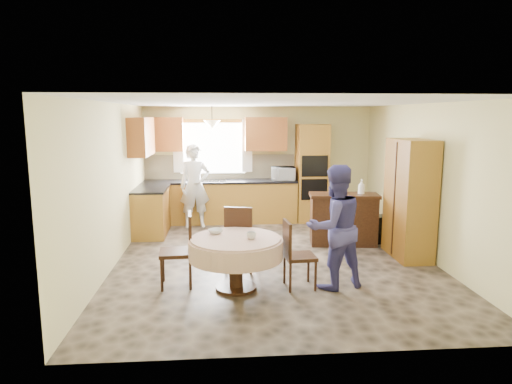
{
  "coord_description": "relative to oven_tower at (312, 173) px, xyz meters",
  "views": [
    {
      "loc": [
        -0.84,
        -7.08,
        2.31
      ],
      "look_at": [
        -0.26,
        0.3,
        1.06
      ],
      "focal_mm": 32.0,
      "sensor_mm": 36.0,
      "label": 1
    }
  ],
  "objects": [
    {
      "name": "chair_back",
      "position": [
        -1.71,
        -3.21,
        -0.51
      ],
      "size": [
        0.53,
        0.53,
        1.0
      ],
      "rotation": [
        0.0,
        0.0,
        2.89
      ],
      "color": "#3C1E10",
      "rests_on": "floor"
    },
    {
      "name": "curtain_right",
      "position": [
        -1.4,
        0.24,
        0.59
      ],
      "size": [
        0.22,
        0.02,
        1.15
      ],
      "primitive_type": "cube",
      "color": "white",
      "rests_on": "wall_back"
    },
    {
      "name": "oven_lower",
      "position": [
        0.0,
        -0.31,
        -0.31
      ],
      "size": [
        0.56,
        0.01,
        0.45
      ],
      "primitive_type": "cube",
      "color": "black",
      "rests_on": "oven_tower"
    },
    {
      "name": "wall_front",
      "position": [
        -1.15,
        -5.69,
        0.19
      ],
      "size": [
        5.0,
        0.02,
        2.5
      ],
      "primitive_type": "cube",
      "color": "#D2C986",
      "rests_on": "floor"
    },
    {
      "name": "counter_back",
      "position": [
        -2.0,
        0.01,
        -0.16
      ],
      "size": [
        3.3,
        0.64,
        0.04
      ],
      "primitive_type": "cube",
      "color": "black",
      "rests_on": "base_cab_back"
    },
    {
      "name": "dining_table",
      "position": [
        -1.8,
        -3.92,
        -0.51
      ],
      "size": [
        1.25,
        1.25,
        0.71
      ],
      "color": "#3C1E10",
      "rests_on": "floor"
    },
    {
      "name": "bowl_table",
      "position": [
        -2.07,
        -3.69,
        -0.32
      ],
      "size": [
        0.23,
        0.23,
        0.06
      ],
      "primitive_type": "imported",
      "rotation": [
        0.0,
        0.0,
        0.18
      ],
      "color": "#B2B2B2",
      "rests_on": "dining_table"
    },
    {
      "name": "oven_upper",
      "position": [
        0.0,
        -0.31,
        0.19
      ],
      "size": [
        0.56,
        0.01,
        0.45
      ],
      "primitive_type": "cube",
      "color": "black",
      "rests_on": "oven_tower"
    },
    {
      "name": "space_heater",
      "position": [
        0.96,
        -1.82,
        -0.81
      ],
      "size": [
        0.43,
        0.36,
        0.5
      ],
      "primitive_type": "cube",
      "rotation": [
        0.0,
        0.0,
        0.35
      ],
      "color": "black",
      "rests_on": "floor"
    },
    {
      "name": "base_cab_back",
      "position": [
        -2.0,
        0.01,
        -0.62
      ],
      "size": [
        3.3,
        0.6,
        0.88
      ],
      "primitive_type": "cube",
      "color": "gold",
      "rests_on": "floor"
    },
    {
      "name": "bottle_sideboard",
      "position": [
        0.51,
        -1.91,
        -0.03
      ],
      "size": [
        0.13,
        0.13,
        0.31
      ],
      "primitive_type": "imported",
      "rotation": [
        0.0,
        0.0,
        0.09
      ],
      "color": "silver",
      "rests_on": "sideboard"
    },
    {
      "name": "base_cab_left",
      "position": [
        -3.35,
        -0.89,
        -0.62
      ],
      "size": [
        0.6,
        1.2,
        0.88
      ],
      "primitive_type": "cube",
      "color": "gold",
      "rests_on": "floor"
    },
    {
      "name": "chair_right",
      "position": [
        -1.01,
        -3.93,
        -0.55
      ],
      "size": [
        0.43,
        0.43,
        0.92
      ],
      "rotation": [
        0.0,
        0.0,
        1.66
      ],
      "color": "#3C1E10",
      "rests_on": "floor"
    },
    {
      "name": "counter_left",
      "position": [
        -3.35,
        -0.89,
        -0.16
      ],
      "size": [
        0.64,
        1.2,
        0.04
      ],
      "primitive_type": "cube",
      "color": "black",
      "rests_on": "base_cab_left"
    },
    {
      "name": "wall_cab_right",
      "position": [
        -1.0,
        0.15,
        0.85
      ],
      "size": [
        0.9,
        0.33,
        0.72
      ],
      "primitive_type": "cube",
      "color": "#AA5E2A",
      "rests_on": "wall_back"
    },
    {
      "name": "backsplash",
      "position": [
        -2.0,
        0.3,
        0.12
      ],
      "size": [
        3.3,
        0.02,
        0.55
      ],
      "primitive_type": "cube",
      "color": "beige",
      "rests_on": "wall_back"
    },
    {
      "name": "window",
      "position": [
        -2.15,
        0.29,
        0.54
      ],
      "size": [
        1.4,
        0.03,
        1.1
      ],
      "primitive_type": "cube",
      "color": "white",
      "rests_on": "wall_back"
    },
    {
      "name": "curtain_left",
      "position": [
        -2.9,
        0.24,
        0.59
      ],
      "size": [
        0.22,
        0.02,
        1.15
      ],
      "primitive_type": "cube",
      "color": "white",
      "rests_on": "wall_back"
    },
    {
      "name": "person_sink",
      "position": [
        -2.52,
        -0.39,
        -0.2
      ],
      "size": [
        0.71,
        0.54,
        1.73
      ],
      "primitive_type": "imported",
      "rotation": [
        0.0,
        0.0,
        0.22
      ],
      "color": "silver",
      "rests_on": "floor"
    },
    {
      "name": "cupboard",
      "position": [
        1.07,
        -2.71,
        -0.09
      ],
      "size": [
        0.51,
        1.01,
        1.93
      ],
      "primitive_type": "cube",
      "color": "gold",
      "rests_on": "floor"
    },
    {
      "name": "wall_right",
      "position": [
        1.35,
        -2.69,
        0.19
      ],
      "size": [
        0.02,
        6.0,
        2.5
      ],
      "primitive_type": "cube",
      "color": "#D2C986",
      "rests_on": "floor"
    },
    {
      "name": "wall_cab_left",
      "position": [
        -3.2,
        0.15,
        0.85
      ],
      "size": [
        0.85,
        0.33,
        0.72
      ],
      "primitive_type": "cube",
      "color": "#AA5E2A",
      "rests_on": "wall_back"
    },
    {
      "name": "chair_left",
      "position": [
        -2.52,
        -3.73,
        -0.5
      ],
      "size": [
        0.47,
        0.47,
        1.01
      ],
      "rotation": [
        0.0,
        0.0,
        -1.5
      ],
      "color": "#3C1E10",
      "rests_on": "floor"
    },
    {
      "name": "oven_tower",
      "position": [
        0.0,
        0.0,
        0.0
      ],
      "size": [
        0.66,
        0.62,
        2.12
      ],
      "primitive_type": "cube",
      "color": "gold",
      "rests_on": "floor"
    },
    {
      "name": "pendant",
      "position": [
        -2.15,
        -0.19,
        1.06
      ],
      "size": [
        0.36,
        0.36,
        0.18
      ],
      "primitive_type": "cone",
      "rotation": [
        3.14,
        0.0,
        0.0
      ],
      "color": "beige",
      "rests_on": "ceiling"
    },
    {
      "name": "cup_table",
      "position": [
        -1.6,
        -4.01,
        -0.3
      ],
      "size": [
        0.16,
        0.16,
        0.1
      ],
      "primitive_type": "imported",
      "rotation": [
        0.0,
        0.0,
        0.34
      ],
      "color": "#B2B2B2",
      "rests_on": "dining_table"
    },
    {
      "name": "framed_picture",
      "position": [
        1.32,
        -1.36,
        0.48
      ],
      "size": [
        0.06,
        0.62,
        0.51
      ],
      "color": "gold",
      "rests_on": "wall_right"
    },
    {
      "name": "person_dining",
      "position": [
        -0.48,
        -3.95,
        -0.22
      ],
      "size": [
        0.97,
        0.85,
        1.67
      ],
      "primitive_type": "imported",
      "rotation": [
        0.0,
        0.0,
        3.45
      ],
      "color": "#3D397E",
      "rests_on": "floor"
    },
    {
      "name": "wall_left",
      "position": [
        -3.65,
        -2.69,
        0.19
      ],
      "size": [
        0.02,
        6.0,
        2.5
      ],
      "primitive_type": "cube",
      "color": "#D2C986",
      "rests_on": "floor"
    },
    {
      "name": "bowl_sideboard",
      "position": [
        -0.09,
        -1.91,
        -0.16
      ],
      "size": [
        0.29,
        0.29,
        0.05
      ],
      "primitive_type": "imported",
      "rotation": [
        0.0,
        0.0,
        -0.4
      ],
      "color": "#B2B2B2",
      "rests_on": "sideboard"
    },
    {
      "name": "ceiling",
      "position": [
        -1.15,
        -2.69,
        1.44
      ],
      "size": [
        5.0,
        6.0,
        0.01
      ],
      "primitive_type": "cube",
      "color": "white",
      "rests_on": "wall_back"
    },
    {
      "name": "microwave",
      "position": [
        -0.64,
        -0.04,
        0.0
      ],
      "size": [
        0.54,
        0.39,
        0.28
      ],
      "primitive_type": "imported",
      "rotation": [
        0.0,
        0.0,
        -0.08
      ],
      "color": "silver",
      "rests_on": "counter_back"
    },
    {
      "name": "wall_back",
      "position": [
        -1.15,
        0.31,
        0.19
      ],
      "size": [
        5.0,
        0.02,
        2.5
      ],
      "primitive_type": "cube",
      "color": "#D2C986",
      "rests_on": "floor"
    },
    {
      "name": "floor",
      "position": [
        -1.15,
        -2.69,
        -1.06
      ],
      "size": [
        5.0,
        6.0,
        0.01
      ],
      "primitive_type": "cube",
      "color": "brown",
      "rests_on": "ground"
    },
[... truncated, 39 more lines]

